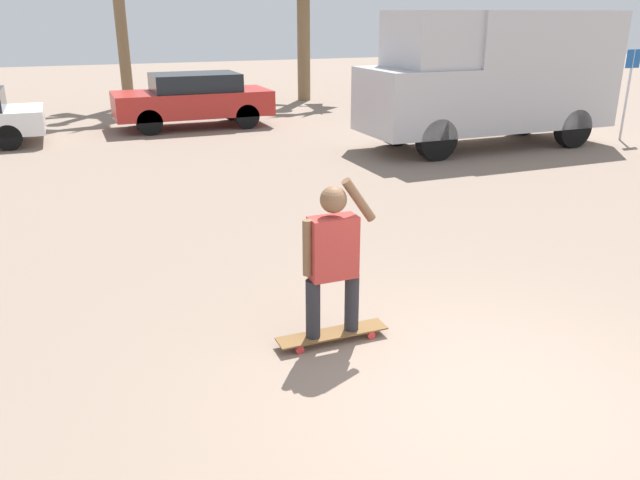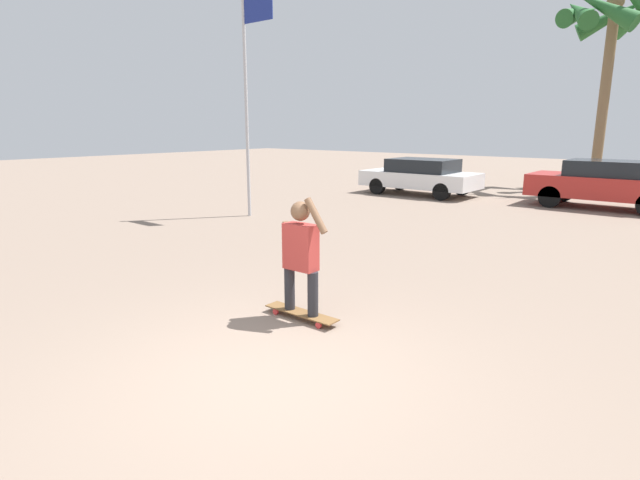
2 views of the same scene
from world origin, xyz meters
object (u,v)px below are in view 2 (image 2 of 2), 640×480
object	(u,v)px
parked_car_white	(421,176)
palm_tree_center_background	(614,20)
skateboard	(301,313)
flagpole	(249,86)
person_skateboarder	(301,250)
parked_car_red	(605,183)

from	to	relation	value
parked_car_white	palm_tree_center_background	distance (m)	9.51
skateboard	palm_tree_center_background	distance (m)	19.20
parked_car_white	palm_tree_center_background	size ratio (longest dim) A/B	0.55
skateboard	palm_tree_center_background	bearing A→B (deg)	89.98
parked_car_white	skateboard	bearing A→B (deg)	-68.76
palm_tree_center_background	flagpole	distance (m)	14.79
palm_tree_center_background	flagpole	bearing A→B (deg)	-115.52
skateboard	palm_tree_center_background	world-z (taller)	palm_tree_center_background
person_skateboarder	parked_car_red	xyz separation A→B (m)	(1.25, 12.90, -0.14)
skateboard	parked_car_white	size ratio (longest dim) A/B	0.26
parked_car_red	palm_tree_center_background	world-z (taller)	palm_tree_center_background
parked_car_red	palm_tree_center_background	size ratio (longest dim) A/B	0.56
skateboard	flagpole	bearing A→B (deg)	141.20
flagpole	person_skateboarder	bearing A→B (deg)	-38.80
person_skateboarder	parked_car_red	distance (m)	12.96
skateboard	palm_tree_center_background	size ratio (longest dim) A/B	0.14
parked_car_white	flagpole	world-z (taller)	flagpole
person_skateboarder	parked_car_white	distance (m)	13.09
person_skateboarder	flagpole	size ratio (longest dim) A/B	0.26
person_skateboarder	palm_tree_center_background	size ratio (longest dim) A/B	0.20
parked_car_red	flagpole	bearing A→B (deg)	-133.55
parked_car_red	flagpole	distance (m)	11.22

